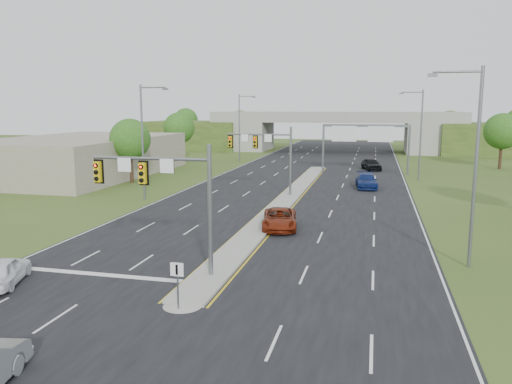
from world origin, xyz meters
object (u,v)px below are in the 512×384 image
Objects in this scene: signal_mast_far at (268,149)px; car_far_c at (371,164)px; sign_gantry at (364,135)px; car_white at (3,271)px; keep_right_sign at (177,278)px; overpass at (335,134)px; car_far_a at (280,219)px; signal_mast_near at (168,187)px; car_far_b at (366,181)px.

signal_mast_far is 26.73m from car_far_c.
sign_gantry is 2.72× the size of car_white.
keep_right_sign is 84.55m from overpass.
sign_gantry is 0.14× the size of overpass.
signal_mast_far is 1.65× the size of car_white.
car_white is 0.81× the size of car_far_a.
car_far_b is (9.61, 32.49, -3.92)m from signal_mast_near.
car_far_a is (1.50, 15.92, -0.77)m from keep_right_sign.
keep_right_sign is 50.04m from sign_gantry.
overpass reaches higher than sign_gantry.
car_far_b is at bearing 64.77° from car_far_a.
keep_right_sign is at bearing 153.89° from car_white.
signal_mast_far is at bearing 95.85° from car_far_a.
keep_right_sign reaches higher than car_white.
signal_mast_far is at bearing -129.38° from car_far_c.
car_white is 0.86× the size of car_far_c.
signal_mast_far reaches higher than keep_right_sign.
sign_gantry reaches higher than car_far_a.
car_far_a is at bearing 71.83° from signal_mast_near.
signal_mast_far is at bearing -92.35° from overpass.
car_far_c is (7.71, -30.58, -2.70)m from overpass.
signal_mast_near is at bearing -90.00° from signal_mast_far.
signal_mast_far is 3.18× the size of keep_right_sign.
car_far_c is at bearing 83.27° from car_far_b.
car_far_a is at bearing -116.49° from car_far_c.
car_far_c is at bearing 78.61° from signal_mast_near.
overpass is 14.80× the size of car_far_b.
car_far_b is 17.01m from car_far_c.
car_white is (-16.46, -48.44, -4.50)m from sign_gantry.
signal_mast_near is at bearing -117.86° from car_far_a.
signal_mast_near is at bearing -175.60° from car_white.
sign_gantry is 35.75m from overpass.
car_far_b is at bearing -108.45° from car_far_c.
signal_mast_near is 50.64m from car_far_c.
keep_right_sign reaches higher than car_far_a.
signal_mast_far is at bearing -147.56° from car_far_b.
car_far_c is at bearing -128.53° from car_white.
car_far_a is (11.28, 14.91, 0.01)m from car_white.
overpass is at bearing 90.00° from keep_right_sign.
overpass reaches higher than signal_mast_near.
overpass is at bearing 100.79° from sign_gantry.
car_white is (-7.52, -28.45, -3.98)m from signal_mast_far.
car_white is at bearing -125.50° from car_far_c.
signal_mast_near is 1.30× the size of car_far_b.
signal_mast_near is 1.65× the size of car_white.
signal_mast_near is at bearing -111.97° from car_far_b.
signal_mast_near is at bearing -118.61° from car_far_c.
signal_mast_far is 29.69m from car_white.
car_far_a is (3.76, 11.47, -3.98)m from signal_mast_near.
overpass is at bearing 88.38° from signal_mast_near.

